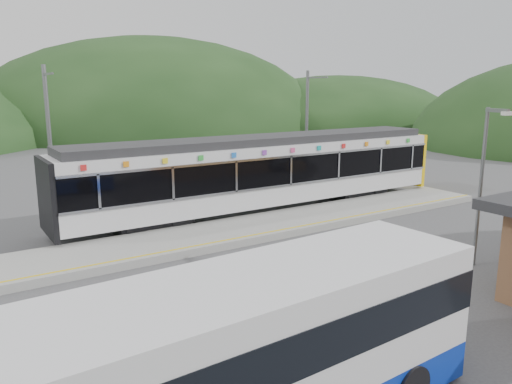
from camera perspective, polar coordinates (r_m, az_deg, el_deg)
ground at (r=18.97m, az=5.25°, el=-6.83°), size 120.00×120.00×0.00m
hills at (r=26.70m, az=8.72°, el=-1.40°), size 146.00×149.00×26.00m
platform at (r=21.49m, az=-0.19°, el=-4.11°), size 26.00×3.20×0.30m
yellow_line at (r=20.41m, az=1.79°, el=-4.53°), size 26.00×0.10×0.01m
train at (r=24.53m, az=1.02°, el=2.48°), size 20.44×3.01×3.74m
catenary_mast_west at (r=23.15m, az=-22.45°, el=4.99°), size 0.18×1.80×7.00m
catenary_mast_east at (r=29.13m, az=5.85°, el=7.06°), size 0.18×1.80×7.00m
bus at (r=8.76m, az=-5.27°, el=-20.21°), size 10.93×2.97×2.95m
lamp_post at (r=18.31m, az=24.71°, el=1.96°), size 0.38×1.00×5.43m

